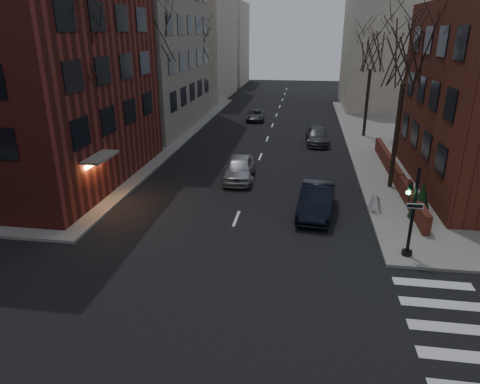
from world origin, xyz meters
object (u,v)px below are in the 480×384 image
evergreen_shrub (422,200)px  tree_left_a (78,47)px  tree_left_b (154,36)px  streetlamp_far (208,77)px  tree_right_a (407,55)px  tree_right_b (372,52)px  car_lane_gray (317,136)px  parked_sedan (317,200)px  traffic_signal (411,218)px  car_lane_far (255,115)px  tree_left_c (197,43)px  streetlamp_near (148,104)px  car_lane_silver (239,168)px  sandwich_board (375,203)px

evergreen_shrub → tree_left_a: bearing=177.6°
tree_left_b → streetlamp_far: (0.60, 16.00, -4.68)m
tree_right_a → tree_right_b: tree_right_a is taller
car_lane_gray → parked_sedan: bearing=-93.8°
traffic_signal → car_lane_far: size_ratio=0.97×
parked_sedan → car_lane_far: size_ratio=1.18×
tree_right_b → car_lane_gray: (-4.31, -3.16, -6.90)m
car_lane_gray → evergreen_shrub: size_ratio=2.42×
tree_right_b → evergreen_shrub: tree_right_b is taller
traffic_signal → car_lane_gray: traffic_signal is taller
tree_left_c → car_lane_far: 10.16m
car_lane_gray → car_lane_far: 11.58m
tree_left_c → streetlamp_near: bearing=-88.1°
tree_right_a → car_lane_gray: (-4.31, 10.84, -7.34)m
tree_left_b → streetlamp_near: bearing=-81.5°
streetlamp_far → tree_right_b: bearing=-30.5°
tree_left_b → tree_left_c: 14.03m
tree_left_a → parked_sedan: (12.97, -0.75, -7.67)m
tree_left_b → tree_right_b: bearing=18.8°
tree_left_a → streetlamp_far: tree_left_a is taller
tree_left_b → tree_right_a: 19.35m
tree_right_b → parked_sedan: size_ratio=1.89×
tree_right_a → car_lane_far: 24.27m
tree_left_c → streetlamp_near: (0.60, -18.00, -3.79)m
traffic_signal → parked_sedan: size_ratio=0.82×
tree_right_b → streetlamp_near: size_ratio=1.46×
car_lane_silver → sandwich_board: 9.28m
streetlamp_far → car_lane_gray: 18.62m
tree_left_b → tree_right_a: (17.60, -8.00, -0.88)m
tree_left_c → car_lane_silver: (8.00, -21.73, -7.25)m
tree_left_b → streetlamp_far: 16.68m
tree_left_c → tree_right_b: 19.34m
parked_sedan → car_lane_silver: size_ratio=1.06×
traffic_signal → tree_left_a: bearing=163.4°
streetlamp_near → car_lane_far: 17.85m
streetlamp_near → evergreen_shrub: size_ratio=3.22×
traffic_signal → tree_left_a: size_ratio=0.39×
tree_left_a → car_lane_far: 26.48m
car_lane_far → parked_sedan: bearing=-80.6°
traffic_signal → evergreen_shrub: bearing=70.1°
car_lane_far → tree_left_c: bearing=161.7°
parked_sedan → car_lane_gray: bearing=95.0°
tree_left_a → tree_left_b: bearing=90.0°
tree_left_a → streetlamp_near: (0.60, 8.00, -4.23)m
tree_left_c → car_lane_silver: 24.26m
traffic_signal → parked_sedan: bearing=131.6°
streetlamp_near → parked_sedan: bearing=-35.3°
tree_left_a → tree_right_b: 25.19m
evergreen_shrub → streetlamp_near: bearing=153.6°
car_lane_gray → streetlamp_near: bearing=-154.3°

